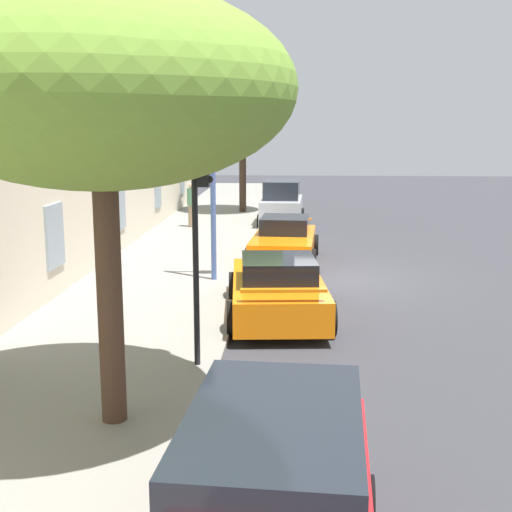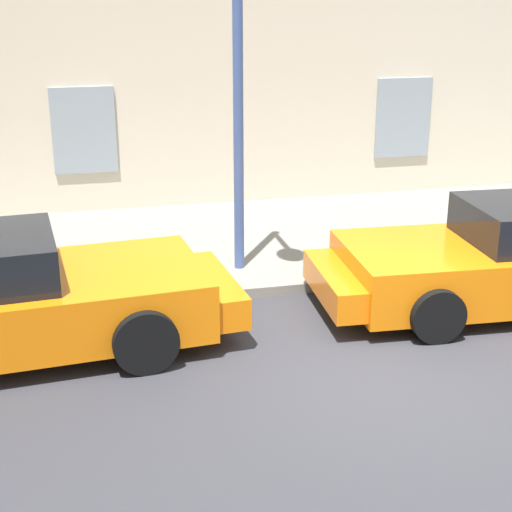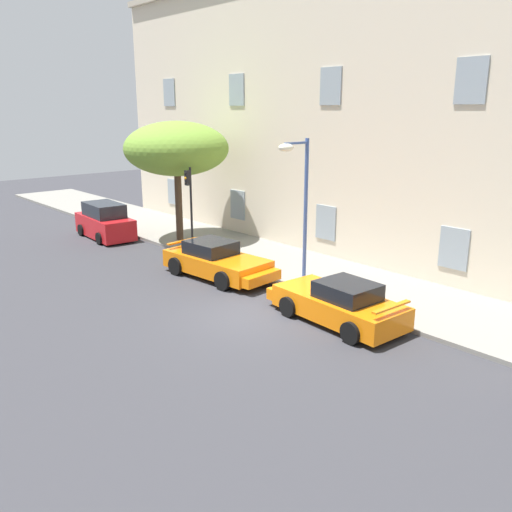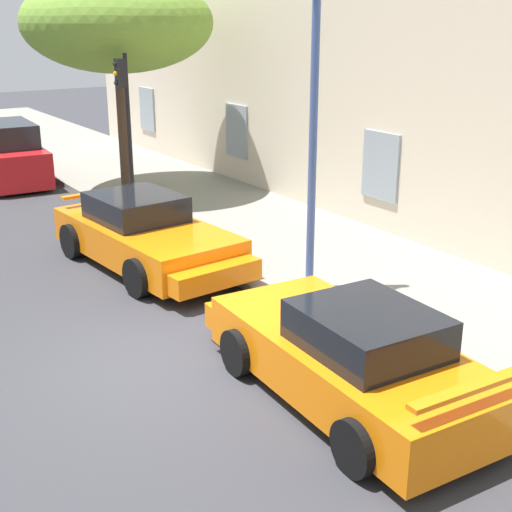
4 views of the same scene
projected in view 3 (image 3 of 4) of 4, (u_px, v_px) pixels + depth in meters
name	position (u px, v px, depth m)	size (l,w,h in m)	color
ground_plane	(254.00, 315.00, 17.06)	(80.00, 80.00, 0.00)	#333338
sidewalk	(347.00, 282.00, 20.08)	(60.00, 4.39, 0.14)	gray
building_facade	(420.00, 112.00, 21.07)	(37.45, 4.34, 12.49)	beige
sportscar_red_lead	(219.00, 262.00, 20.73)	(4.93, 2.43, 1.40)	orange
sportscar_yellow_flank	(336.00, 303.00, 16.47)	(4.71, 2.24, 1.37)	orange
hatchback_parked	(105.00, 222.00, 27.10)	(4.08, 2.02, 1.80)	red
tree_near_kerb	(177.00, 149.00, 25.17)	(4.96, 4.96, 5.72)	#473323
traffic_light	(189.00, 195.00, 23.48)	(0.22, 0.36, 3.80)	black
street_lamp	(298.00, 185.00, 18.64)	(0.44, 1.42, 5.28)	#3F5999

